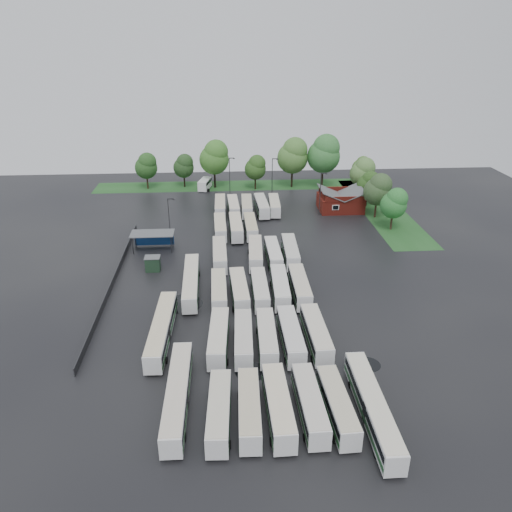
{
  "coord_description": "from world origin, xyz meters",
  "views": [
    {
      "loc": [
        -3.36,
        -67.9,
        38.66
      ],
      "look_at": [
        2.0,
        12.0,
        2.5
      ],
      "focal_mm": 35.0,
      "sensor_mm": 36.0,
      "label": 1
    }
  ],
  "objects": [
    {
      "name": "ground",
      "position": [
        0.0,
        0.0,
        0.0
      ],
      "size": [
        160.0,
        160.0,
        0.0
      ],
      "primitive_type": "plane",
      "color": "black",
      "rests_on": "ground"
    },
    {
      "name": "bus_r1c4",
      "position": [
        8.44,
        -12.12,
        1.77
      ],
      "size": [
        2.67,
        11.62,
        3.22
      ],
      "rotation": [
        0.0,
        0.0,
        0.02
      ],
      "color": "silver",
      "rests_on": "ground"
    },
    {
      "name": "bus_r0c3",
      "position": [
        5.34,
        -25.65,
        1.71
      ],
      "size": [
        2.63,
        11.23,
        3.11
      ],
      "rotation": [
        0.0,
        0.0,
        0.02
      ],
      "color": "silver",
      "rests_on": "ground"
    },
    {
      "name": "bus_r4c0",
      "position": [
        -4.31,
        28.67,
        1.7
      ],
      "size": [
        2.66,
        11.17,
        3.09
      ],
      "rotation": [
        0.0,
        0.0,
        0.03
      ],
      "color": "silver",
      "rests_on": "ground"
    },
    {
      "name": "utility_hut",
      "position": [
        -16.2,
        12.6,
        1.32
      ],
      "size": [
        2.7,
        2.2,
        2.62
      ],
      "color": "black",
      "rests_on": "ground"
    },
    {
      "name": "lamp_post_nw",
      "position": [
        -14.01,
        24.41,
        5.52
      ],
      "size": [
        1.46,
        0.29,
        9.51
      ],
      "color": "#2D2D30",
      "rests_on": "ground"
    },
    {
      "name": "bus_r2c0",
      "position": [
        -4.53,
        1.04,
        1.68
      ],
      "size": [
        2.51,
        11.01,
        3.05
      ],
      "rotation": [
        0.0,
        0.0,
        0.02
      ],
      "color": "silver",
      "rests_on": "ground"
    },
    {
      "name": "bus_r5c4",
      "position": [
        8.31,
        42.2,
        1.68
      ],
      "size": [
        2.8,
        11.05,
        3.05
      ],
      "rotation": [
        0.0,
        0.0,
        -0.04
      ],
      "color": "silver",
      "rests_on": "ground"
    },
    {
      "name": "bus_r1c3",
      "position": [
        5.0,
        -12.34,
        1.76
      ],
      "size": [
        2.62,
        11.55,
        3.21
      ],
      "rotation": [
        0.0,
        0.0,
        0.01
      ],
      "color": "silver",
      "rests_on": "ground"
    },
    {
      "name": "tree_north_4",
      "position": [
        15.28,
        62.32,
        8.71
      ],
      "size": [
        8.17,
        8.17,
        13.53
      ],
      "color": "black",
      "rests_on": "ground"
    },
    {
      "name": "bus_r5c1",
      "position": [
        -1.24,
        41.95,
        1.68
      ],
      "size": [
        2.71,
        11.03,
        3.05
      ],
      "rotation": [
        0.0,
        0.0,
        0.04
      ],
      "color": "silver",
      "rests_on": "ground"
    },
    {
      "name": "bus_r2c3",
      "position": [
        5.1,
        1.42,
        1.77
      ],
      "size": [
        2.83,
        11.61,
        3.21
      ],
      "rotation": [
        0.0,
        0.0,
        -0.03
      ],
      "color": "silver",
      "rests_on": "ground"
    },
    {
      "name": "puddle_3",
      "position": [
        6.06,
        0.17,
        0.0
      ],
      "size": [
        3.53,
        3.53,
        0.01
      ],
      "primitive_type": "cylinder",
      "color": "black",
      "rests_on": "ground"
    },
    {
      "name": "bus_r2c4",
      "position": [
        8.24,
        1.44,
        1.76
      ],
      "size": [
        2.58,
        11.54,
        3.21
      ],
      "rotation": [
        0.0,
        0.0,
        -0.01
      ],
      "color": "silver",
      "rests_on": "ground"
    },
    {
      "name": "bus_r4c2",
      "position": [
        1.99,
        28.57,
        1.69
      ],
      "size": [
        2.51,
        11.06,
        3.07
      ],
      "rotation": [
        0.0,
        0.0,
        0.01
      ],
      "color": "silver",
      "rests_on": "ground"
    },
    {
      "name": "puddle_0",
      "position": [
        -0.59,
        -17.37,
        0.0
      ],
      "size": [
        4.02,
        4.02,
        0.01
      ],
      "primitive_type": "cylinder",
      "color": "black",
      "rests_on": "ground"
    },
    {
      "name": "wash_shed",
      "position": [
        -17.2,
        22.02,
        2.99
      ],
      "size": [
        8.2,
        4.2,
        3.58
      ],
      "color": "#2D2D30",
      "rests_on": "ground"
    },
    {
      "name": "bus_r0c0",
      "position": [
        -4.5,
        -26.07,
        1.69
      ],
      "size": [
        2.81,
        11.11,
        3.07
      ],
      "rotation": [
        0.0,
        0.0,
        -0.04
      ],
      "color": "silver",
      "rests_on": "ground"
    },
    {
      "name": "bus_r3c0",
      "position": [
        -4.4,
        14.68,
        1.76
      ],
      "size": [
        2.65,
        11.55,
        3.2
      ],
      "rotation": [
        0.0,
        0.0,
        0.02
      ],
      "color": "silver",
      "rests_on": "ground"
    },
    {
      "name": "lamp_post_ne",
      "position": [
        18.53,
        39.47,
        5.77
      ],
      "size": [
        1.53,
        0.3,
        9.94
      ],
      "color": "#2D2D30",
      "rests_on": "ground"
    },
    {
      "name": "grass_strip_north",
      "position": [
        2.0,
        64.8,
        0.01
      ],
      "size": [
        80.0,
        10.0,
        0.01
      ],
      "primitive_type": "cube",
      "color": "#1E4F1E",
      "rests_on": "ground"
    },
    {
      "name": "tree_east_4",
      "position": [
        33.67,
        60.26,
        5.47
      ],
      "size": [
        5.14,
        5.13,
        8.5
      ],
      "color": "black",
      "rests_on": "ground"
    },
    {
      "name": "bus_r5c3",
      "position": [
        5.29,
        41.73,
        1.77
      ],
      "size": [
        2.93,
        11.67,
        3.22
      ],
      "rotation": [
        0.0,
        0.0,
        0.04
      ],
      "color": "silver",
      "rests_on": "ground"
    },
    {
      "name": "artic_bus_west_c",
      "position": [
        -12.3,
        -9.52,
        1.72
      ],
      "size": [
        2.92,
        16.75,
        3.09
      ],
      "rotation": [
        0.0,
        0.0,
        -0.03
      ],
      "color": "silver",
      "rests_on": "ground"
    },
    {
      "name": "puddle_4",
      "position": [
        14.32,
        -16.92,
        0.0
      ],
      "size": [
        3.28,
        3.28,
        0.01
      ],
      "primitive_type": "cylinder",
      "color": "black",
      "rests_on": "ground"
    },
    {
      "name": "tree_east_1",
      "position": [
        30.97,
        37.05,
        6.62
      ],
      "size": [
        6.21,
        6.21,
        10.28
      ],
      "color": "#392318",
      "rests_on": "ground"
    },
    {
      "name": "artic_bus_west_a",
      "position": [
        -9.12,
        -23.02,
        1.7
      ],
      "size": [
        2.5,
        16.52,
        3.06
      ],
      "rotation": [
        0.0,
        0.0,
        -0.01
      ],
      "color": "silver",
      "rests_on": "ground"
    },
    {
      "name": "tree_east_3",
      "position": [
        31.56,
        52.17,
        6.62
      ],
      "size": [
        6.22,
        6.22,
        10.3
      ],
      "color": "#362713",
      "rests_on": "ground"
    },
    {
      "name": "tree_north_1",
      "position": [
        -13.8,
        64.51,
        5.84
      ],
      "size": [
        5.48,
        5.48,
        9.08
      ],
      "color": "black",
      "rests_on": "ground"
    },
    {
      "name": "bus_r1c0",
      "position": [
        -4.57,
        -12.07,
        1.73
      ],
      "size": [
        2.98,
        11.42,
        3.15
      ],
      "rotation": [
        0.0,
        0.0,
        -0.05
      ],
      "color": "silver",
      "rests_on": "ground"
    },
    {
      "name": "puddle_1",
      "position": [
        7.39,
        -23.97,
        0.0
      ],
      "size": [
        2.88,
        2.88,
        0.01
      ],
      "primitive_type": "cylinder",
      "color": "black",
      "rests_on": "ground"
    },
    {
      "name": "bus_r0c2",
      "position": [
        1.88,
        -25.78,
        1.77
      ],
      "size": [
        2.73,
        11.63,
        3.22
      ],
      "rotation": [
        0.0,
        0.0,
        0.02
      ],
      "color": "silver",
      "rests_on": "ground"
    },
    {
      "name": "bus_r3c2",
      "position": [
        2.09,
        14.87,
        1.76
      ],
      "size": [
        2.99,
        11.61,
        3.2
      ],
      "rotation": [
        0.0,
        0.0,
        -0.05
      ],
      "color": "silver",
      "rests_on": "ground"
    },
    {
      "name": "tree_north_0",
      "position": [
        -23.54,
        63.36,
        6.31
      ],
      "size": [
        5.92,
        5.92,
        9.8
      ],
      "color": "#372414",
      "rests_on": "ground"
    },
    {
      "name": "tree_east_2",
      "position": [
        31.13,
        45.25,
        5.57
      ],
      "size": [
        5.24,
        5.23,
        8.66
      ],
      "color": "black",
      "rests_on": "ground"
    },
    {
      "name": "bus_r0c1",
      "position": [
        -1.27,
        -25.89,
        1.67
      ],
      "size": [
        2.61,
        10.99,
        3.04
      ],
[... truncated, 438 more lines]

